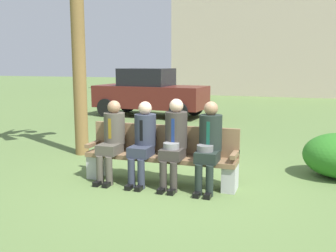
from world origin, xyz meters
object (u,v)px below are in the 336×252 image
at_px(seated_man_leftmost, 112,136).
at_px(seated_man_centerleft, 143,138).
at_px(park_bench, 161,155).
at_px(seated_man_centerright, 174,139).
at_px(parked_car_near, 150,93).
at_px(seated_man_rightmost, 209,142).

xyz_separation_m(seated_man_leftmost, seated_man_centerleft, (0.54, 0.00, 0.00)).
distance_m(park_bench, seated_man_centerright, 0.42).
relative_size(seated_man_centerright, parked_car_near, 0.33).
xyz_separation_m(seated_man_leftmost, parked_car_near, (-2.18, 7.24, 0.12)).
bearing_deg(seated_man_leftmost, seated_man_centerleft, 0.01).
height_order(seated_man_leftmost, parked_car_near, parked_car_near).
distance_m(seated_man_centerleft, seated_man_rightmost, 1.05).
distance_m(seated_man_leftmost, seated_man_centerleft, 0.54).
bearing_deg(seated_man_centerright, parked_car_near, 114.04).
xyz_separation_m(seated_man_centerleft, seated_man_centerright, (0.51, -0.00, 0.02)).
height_order(park_bench, seated_man_centerleft, seated_man_centerleft).
distance_m(seated_man_leftmost, parked_car_near, 7.56).
xyz_separation_m(seated_man_centerright, seated_man_rightmost, (0.53, -0.00, -0.01)).
height_order(seated_man_centerright, seated_man_rightmost, seated_man_centerright).
distance_m(seated_man_centerleft, parked_car_near, 7.73).
distance_m(park_bench, seated_man_leftmost, 0.84).
bearing_deg(park_bench, seated_man_centerleft, -152.09).
height_order(seated_man_centerleft, seated_man_rightmost, seated_man_rightmost).
height_order(park_bench, parked_car_near, parked_car_near).
bearing_deg(seated_man_centerleft, seated_man_leftmost, -179.99).
relative_size(park_bench, seated_man_leftmost, 1.89).
height_order(seated_man_leftmost, seated_man_centerright, seated_man_centerright).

